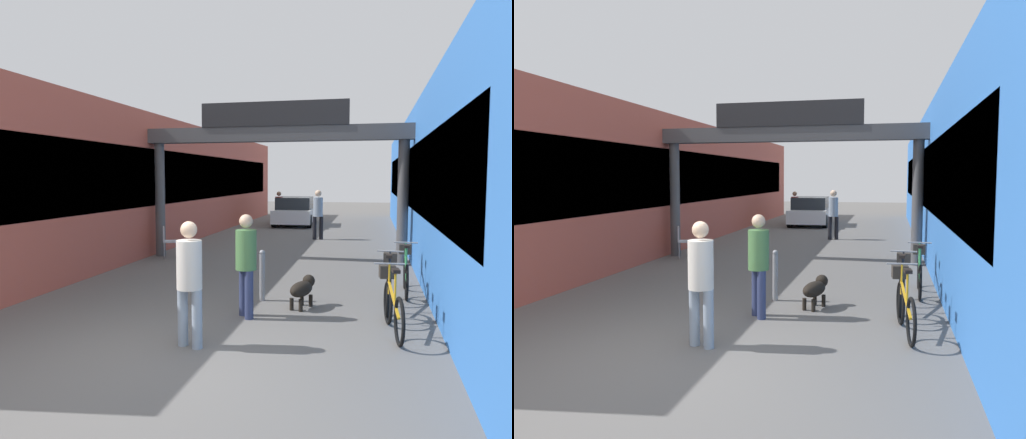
# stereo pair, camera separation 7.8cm
# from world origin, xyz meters

# --- Properties ---
(ground_plane) EXTENTS (80.00, 80.00, 0.00)m
(ground_plane) POSITION_xyz_m (0.00, 0.00, 0.00)
(ground_plane) COLOR #605E5B
(storefront_left) EXTENTS (3.00, 26.00, 4.11)m
(storefront_left) POSITION_xyz_m (-5.09, 11.00, 2.06)
(storefront_left) COLOR #B25142
(storefront_left) RESTS_ON ground_plane
(storefront_right) EXTENTS (3.00, 26.00, 4.11)m
(storefront_right) POSITION_xyz_m (5.09, 11.00, 2.06)
(storefront_right) COLOR blue
(storefront_right) RESTS_ON ground_plane
(arcade_sign_gateway) EXTENTS (7.40, 0.47, 4.26)m
(arcade_sign_gateway) POSITION_xyz_m (0.00, 7.66, 3.04)
(arcade_sign_gateway) COLOR #4C4C4F
(arcade_sign_gateway) RESTS_ON ground_plane
(pedestrian_with_dog) EXTENTS (0.48, 0.48, 1.68)m
(pedestrian_with_dog) POSITION_xyz_m (0.63, 2.08, 0.96)
(pedestrian_with_dog) COLOR navy
(pedestrian_with_dog) RESTS_ON ground_plane
(pedestrian_companion) EXTENTS (0.43, 0.43, 1.69)m
(pedestrian_companion) POSITION_xyz_m (0.24, 0.53, 0.97)
(pedestrian_companion) COLOR #8C9EB2
(pedestrian_companion) RESTS_ON ground_plane
(pedestrian_carrying_crate) EXTENTS (0.40, 0.39, 1.80)m
(pedestrian_carrying_crate) POSITION_xyz_m (0.67, 12.49, 1.04)
(pedestrian_carrying_crate) COLOR black
(pedestrian_carrying_crate) RESTS_ON ground_plane
(pedestrian_elderly_walking) EXTENTS (0.48, 0.48, 1.60)m
(pedestrian_elderly_walking) POSITION_xyz_m (-1.64, 17.14, 0.91)
(pedestrian_elderly_walking) COLOR black
(pedestrian_elderly_walking) RESTS_ON ground_plane
(dog_on_leash) EXTENTS (0.48, 0.77, 0.54)m
(dog_on_leash) POSITION_xyz_m (1.44, 2.88, 0.34)
(dog_on_leash) COLOR black
(dog_on_leash) RESTS_ON ground_plane
(bicycle_orange_nearest) EXTENTS (0.46, 1.68, 0.98)m
(bicycle_orange_nearest) POSITION_xyz_m (2.90, 1.82, 0.44)
(bicycle_orange_nearest) COLOR black
(bicycle_orange_nearest) RESTS_ON ground_plane
(bicycle_black_second) EXTENTS (0.46, 1.69, 0.98)m
(bicycle_black_second) POSITION_xyz_m (2.90, 3.15, 0.44)
(bicycle_black_second) COLOR black
(bicycle_black_second) RESTS_ON ground_plane
(bicycle_green_third) EXTENTS (0.46, 1.69, 0.98)m
(bicycle_green_third) POSITION_xyz_m (3.25, 4.43, 0.44)
(bicycle_green_third) COLOR black
(bicycle_green_third) RESTS_ON ground_plane
(bollard_post_metal) EXTENTS (0.10, 0.10, 0.94)m
(bollard_post_metal) POSITION_xyz_m (0.64, 3.21, 0.48)
(bollard_post_metal) COLOR gray
(bollard_post_metal) RESTS_ON ground_plane
(cafe_chair_aluminium_nearer) EXTENTS (0.53, 0.53, 0.89)m
(cafe_chair_aluminium_nearer) POSITION_xyz_m (-2.99, 7.34, 0.54)
(cafe_chair_aluminium_nearer) COLOR gray
(cafe_chair_aluminium_nearer) RESTS_ON ground_plane
(parked_car_white) EXTENTS (1.93, 4.07, 1.33)m
(parked_car_white) POSITION_xyz_m (-0.99, 17.84, 0.64)
(parked_car_white) COLOR silver
(parked_car_white) RESTS_ON ground_plane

